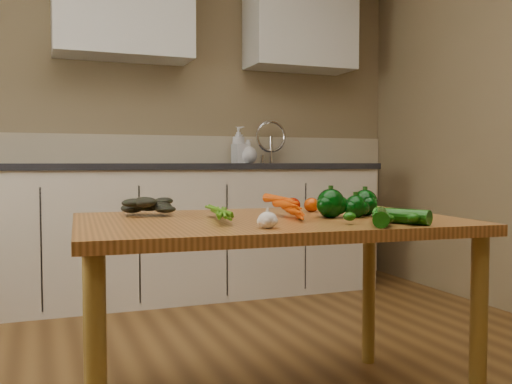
{
  "coord_description": "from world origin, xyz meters",
  "views": [
    {
      "loc": [
        -0.66,
        -1.57,
        0.91
      ],
      "look_at": [
        0.16,
        0.54,
        0.79
      ],
      "focal_mm": 40.0,
      "sensor_mm": 36.0,
      "label": 1
    }
  ],
  "objects": [
    {
      "name": "room",
      "position": [
        0.0,
        0.17,
        1.25
      ],
      "size": [
        4.04,
        5.04,
        2.64
      ],
      "color": "brown",
      "rests_on": "ground"
    },
    {
      "name": "counter_run",
      "position": [
        0.21,
        2.19,
        0.46
      ],
      "size": [
        2.84,
        0.64,
        1.14
      ],
      "color": "beige",
      "rests_on": "ground"
    },
    {
      "name": "upper_cabinets",
      "position": [
        0.51,
        2.32,
        1.95
      ],
      "size": [
        2.15,
        0.35,
        0.7
      ],
      "color": "silver",
      "rests_on": "room"
    },
    {
      "name": "table",
      "position": [
        0.11,
        0.29,
        0.63
      ],
      "size": [
        1.37,
        0.93,
        0.71
      ],
      "rotation": [
        0.0,
        0.0,
        -0.06
      ],
      "color": "#A96A31",
      "rests_on": "ground"
    },
    {
      "name": "soap_bottle_a",
      "position": [
        0.7,
        2.29,
        1.03
      ],
      "size": [
        0.14,
        0.14,
        0.26
      ],
      "primitive_type": "imported",
      "rotation": [
        0.0,
        0.0,
        0.55
      ],
      "color": "silver",
      "rests_on": "counter_run"
    },
    {
      "name": "soap_bottle_b",
      "position": [
        0.7,
        2.27,
        1.0
      ],
      "size": [
        0.11,
        0.11,
        0.2
      ],
      "primitive_type": "imported",
      "rotation": [
        0.0,
        0.0,
        0.18
      ],
      "color": "silver",
      "rests_on": "counter_run"
    },
    {
      "name": "soap_bottle_c",
      "position": [
        0.76,
        2.25,
        0.98
      ],
      "size": [
        0.18,
        0.18,
        0.17
      ],
      "primitive_type": "imported",
      "rotation": [
        0.0,
        0.0,
        0.56
      ],
      "color": "silver",
      "rests_on": "counter_run"
    },
    {
      "name": "carrot_bunch",
      "position": [
        0.09,
        0.26,
        0.74
      ],
      "size": [
        0.26,
        0.2,
        0.07
      ],
      "primitive_type": null,
      "rotation": [
        0.0,
        0.0,
        -0.06
      ],
      "color": "#DD4A05",
      "rests_on": "table"
    },
    {
      "name": "leafy_greens",
      "position": [
        -0.27,
        0.53,
        0.76
      ],
      "size": [
        0.19,
        0.17,
        0.09
      ],
      "primitive_type": null,
      "color": "black",
      "rests_on": "table"
    },
    {
      "name": "garlic_bulb",
      "position": [
        -0.01,
        0.0,
        0.73
      ],
      "size": [
        0.06,
        0.06,
        0.05
      ],
      "primitive_type": "ellipsoid",
      "color": "white",
      "rests_on": "table"
    },
    {
      "name": "pepper_a",
      "position": [
        0.32,
        0.22,
        0.76
      ],
      "size": [
        0.1,
        0.1,
        0.1
      ],
      "primitive_type": "sphere",
      "color": "black",
      "rests_on": "table"
    },
    {
      "name": "pepper_b",
      "position": [
        0.48,
        0.25,
        0.76
      ],
      "size": [
        0.09,
        0.09,
        0.09
      ],
      "primitive_type": "sphere",
      "color": "black",
      "rests_on": "table"
    },
    {
      "name": "pepper_c",
      "position": [
        0.41,
        0.19,
        0.75
      ],
      "size": [
        0.08,
        0.08,
        0.08
      ],
      "primitive_type": "sphere",
      "color": "black",
      "rests_on": "table"
    },
    {
      "name": "tomato_a",
      "position": [
        0.28,
        0.47,
        0.74
      ],
      "size": [
        0.06,
        0.06,
        0.06
      ],
      "primitive_type": "ellipsoid",
      "color": "#8F0E02",
      "rests_on": "table"
    },
    {
      "name": "tomato_b",
      "position": [
        0.36,
        0.46,
        0.74
      ],
      "size": [
        0.06,
        0.06,
        0.06
      ],
      "primitive_type": "ellipsoid",
      "color": "#C54004",
      "rests_on": "table"
    },
    {
      "name": "tomato_c",
      "position": [
        0.5,
        0.36,
        0.74
      ],
      "size": [
        0.06,
        0.06,
        0.06
      ],
      "primitive_type": "ellipsoid",
      "color": "#C54004",
      "rests_on": "table"
    },
    {
      "name": "zucchini_a",
      "position": [
        0.44,
        -0.04,
        0.73
      ],
      "size": [
        0.13,
        0.19,
        0.05
      ],
      "primitive_type": "cylinder",
      "rotation": [
        1.57,
        0.0,
        0.5
      ],
      "color": "#0B4106",
      "rests_on": "table"
    },
    {
      "name": "zucchini_b",
      "position": [
        0.35,
        -0.05,
        0.73
      ],
      "size": [
        0.15,
        0.19,
        0.05
      ],
      "primitive_type": "cylinder",
      "rotation": [
        1.57,
        0.0,
        -0.58
      ],
      "color": "#0B4106",
      "rests_on": "table"
    }
  ]
}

